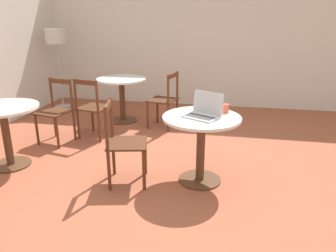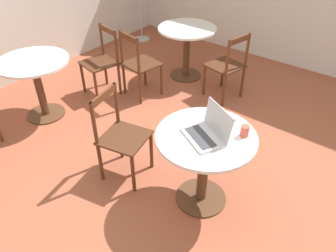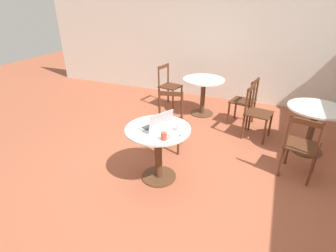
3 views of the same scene
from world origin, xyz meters
name	(u,v)px [view 1 (image 1 of 3)]	position (x,y,z in m)	size (l,w,h in m)	color
ground_plane	(181,176)	(0.00, 0.00, 0.00)	(16.00, 16.00, 0.00)	#9E5138
wall_side	(207,37)	(3.23, 0.00, 1.35)	(0.06, 9.40, 2.70)	silver
cafe_table_near	(201,134)	(-0.07, -0.23, 0.56)	(0.83, 0.83, 0.76)	#51331E
cafe_table_mid	(122,89)	(1.85, 1.31, 0.56)	(0.83, 0.83, 0.76)	#51331E
cafe_table_far	(4,122)	(-0.12, 2.11, 0.56)	(0.83, 0.83, 0.76)	#51331E
chair_near_back	(123,143)	(-0.25, 0.59, 0.46)	(0.50, 0.50, 0.91)	#562D19
chair_mid_left	(93,108)	(0.99, 1.48, 0.46)	(0.49, 0.49, 0.91)	#562D19
chair_mid_front	(165,100)	(1.66, 0.52, 0.46)	(0.50, 0.50, 0.91)	#562D19
chair_far_right	(56,111)	(0.74, 1.93, 0.46)	(0.49, 0.49, 0.91)	#562D19
floor_lamp	(56,40)	(2.52, 2.81, 1.32)	(0.39, 0.39, 1.52)	#B7B7B7
laptop	(203,112)	(-0.08, -0.24, 0.81)	(0.41, 0.44, 0.25)	#B7B7BC
mouse	(209,107)	(0.26, -0.28, 0.77)	(0.06, 0.10, 0.03)	#B7B7BC
mug	(226,108)	(0.12, -0.47, 0.80)	(0.11, 0.07, 0.10)	#C64C38
drinking_glass	(200,105)	(0.19, -0.19, 0.80)	(0.08, 0.08, 0.10)	silver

